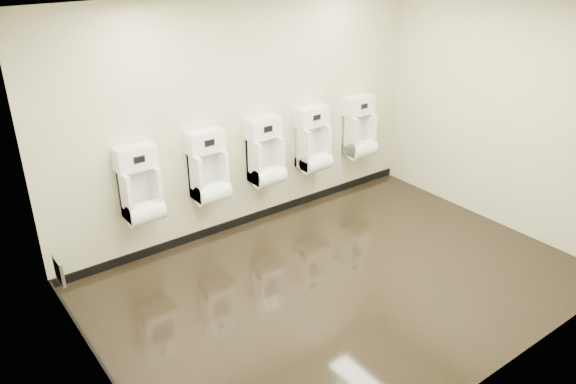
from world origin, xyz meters
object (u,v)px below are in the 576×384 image
urinal_2 (266,157)px  urinal_3 (313,144)px  urinal_0 (141,190)px  urinal_1 (209,172)px  access_panel (59,271)px  urinal_4 (360,132)px

urinal_2 → urinal_3: size_ratio=1.00×
urinal_3 → urinal_2: bearing=180.0°
urinal_0 → urinal_2: (1.60, 0.00, 0.00)m
urinal_1 → urinal_2: bearing=0.0°
access_panel → urinal_3: 3.42m
access_panel → urinal_3: (3.37, 0.40, 0.39)m
urinal_0 → urinal_4: bearing=0.0°
urinal_0 → urinal_3: 2.34m
urinal_2 → urinal_0: bearing=180.0°
urinal_2 → urinal_4: bearing=0.0°
urinal_1 → urinal_2: (0.78, 0.00, 0.00)m
access_panel → urinal_2: urinal_2 is taller
urinal_1 → urinal_0: bearing=180.0°
access_panel → urinal_4: size_ratio=0.31×
urinal_4 → access_panel: bearing=-174.5°
urinal_0 → urinal_2: size_ratio=1.00×
urinal_1 → urinal_4: 2.33m
urinal_2 → urinal_3: 0.74m
urinal_1 → urinal_3: size_ratio=1.00×
urinal_2 → urinal_3: same height
access_panel → urinal_3: bearing=6.8°
urinal_3 → access_panel: bearing=-173.2°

